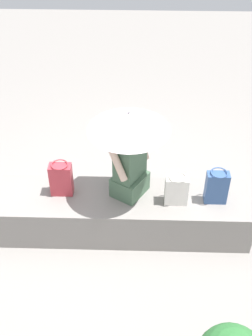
% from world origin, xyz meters
% --- Properties ---
extents(ground_plane, '(14.00, 14.00, 0.00)m').
position_xyz_m(ground_plane, '(0.00, 0.00, 0.00)').
color(ground_plane, gray).
extents(stone_bench, '(2.63, 0.63, 0.46)m').
position_xyz_m(stone_bench, '(0.00, 0.00, 0.23)').
color(stone_bench, gray).
rests_on(stone_bench, ground).
extents(person_seated, '(0.42, 0.50, 0.90)m').
position_xyz_m(person_seated, '(-0.07, -0.08, 0.85)').
color(person_seated, '#47664C').
rests_on(person_seated, stone_bench).
extents(parasol, '(0.77, 0.77, 1.01)m').
position_xyz_m(parasol, '(-0.06, -0.04, 1.35)').
color(parasol, '#B7B7BC').
rests_on(parasol, stone_bench).
extents(handbag_black, '(0.22, 0.17, 0.38)m').
position_xyz_m(handbag_black, '(0.62, -0.05, 0.64)').
color(handbag_black, '#B2333D').
rests_on(handbag_black, stone_bench).
extents(tote_bag_canvas, '(0.22, 0.17, 0.37)m').
position_xyz_m(tote_bag_canvas, '(-0.93, 0.03, 0.64)').
color(tote_bag_canvas, '#335184').
rests_on(tote_bag_canvas, stone_bench).
extents(shoulder_bag_spare, '(0.23, 0.17, 0.34)m').
position_xyz_m(shoulder_bag_spare, '(-0.54, 0.06, 0.62)').
color(shoulder_bag_spare, silver).
rests_on(shoulder_bag_spare, stone_bench).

